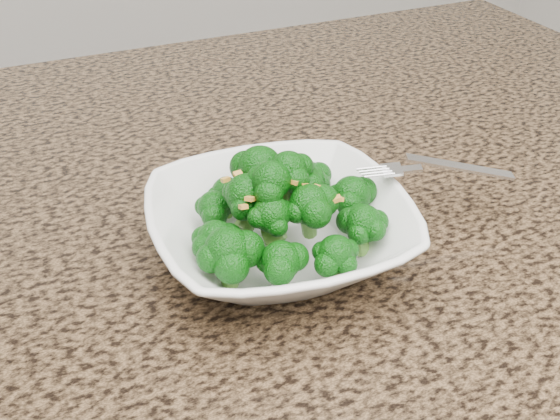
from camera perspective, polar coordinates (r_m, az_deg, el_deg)
name	(u,v)px	position (r m, az deg, el deg)	size (l,w,h in m)	color
granite_counter	(113,263)	(0.68, -13.41, -4.21)	(1.64, 1.04, 0.03)	brown
bowl	(280,230)	(0.63, 0.00, -1.61)	(0.23, 0.23, 0.06)	white
broccoli_pile	(280,168)	(0.60, 0.00, 3.43)	(0.21, 0.21, 0.07)	#094E08
garlic_topping	(280,128)	(0.58, 0.00, 6.71)	(0.12, 0.12, 0.01)	gold
fork	(414,168)	(0.67, 10.80, 3.33)	(0.18, 0.03, 0.01)	silver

